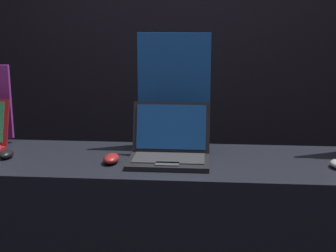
{
  "coord_description": "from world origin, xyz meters",
  "views": [
    {
      "loc": [
        0.18,
        -1.69,
        1.46
      ],
      "look_at": [
        0.01,
        0.28,
        1.02
      ],
      "focal_mm": 50.0,
      "sensor_mm": 36.0,
      "label": 1
    }
  ],
  "objects_px": {
    "mouse_front": "(6,154)",
    "promo_stand_middle": "(174,93)",
    "laptop_middle": "(170,148)",
    "mouse_middle": "(111,159)"
  },
  "relations": [
    {
      "from": "mouse_front",
      "to": "promo_stand_middle",
      "type": "xyz_separation_m",
      "value": [
        0.73,
        0.28,
        0.24
      ]
    },
    {
      "from": "laptop_middle",
      "to": "mouse_middle",
      "type": "height_order",
      "value": "laptop_middle"
    },
    {
      "from": "laptop_middle",
      "to": "promo_stand_middle",
      "type": "xyz_separation_m",
      "value": [
        0.0,
        0.25,
        0.2
      ]
    },
    {
      "from": "mouse_front",
      "to": "mouse_middle",
      "type": "relative_size",
      "value": 0.82
    },
    {
      "from": "mouse_front",
      "to": "laptop_middle",
      "type": "height_order",
      "value": "laptop_middle"
    },
    {
      "from": "mouse_front",
      "to": "mouse_middle",
      "type": "distance_m",
      "value": 0.48
    },
    {
      "from": "laptop_middle",
      "to": "mouse_middle",
      "type": "relative_size",
      "value": 3.05
    },
    {
      "from": "mouse_front",
      "to": "mouse_middle",
      "type": "xyz_separation_m",
      "value": [
        0.48,
        -0.03,
        0.0
      ]
    },
    {
      "from": "laptop_middle",
      "to": "promo_stand_middle",
      "type": "bearing_deg",
      "value": 90.0
    },
    {
      "from": "promo_stand_middle",
      "to": "mouse_middle",
      "type": "bearing_deg",
      "value": -128.16
    }
  ]
}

